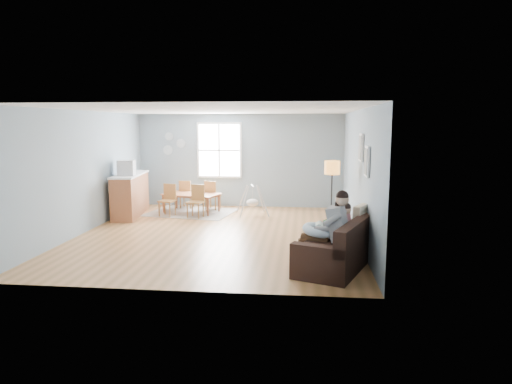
# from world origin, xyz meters

# --- Properties ---
(room) EXTENTS (8.40, 9.40, 3.90)m
(room) POSITION_xyz_m (0.00, 0.00, 2.42)
(room) COLOR #A26D39
(window) EXTENTS (1.32, 0.08, 1.62)m
(window) POSITION_xyz_m (-0.60, 3.46, 1.65)
(window) COLOR white
(window) RESTS_ON room
(pictures) EXTENTS (0.05, 1.34, 0.74)m
(pictures) POSITION_xyz_m (2.97, -1.05, 1.85)
(pictures) COLOR white
(pictures) RESTS_ON room
(wall_plates) EXTENTS (0.67, 0.02, 0.66)m
(wall_plates) POSITION_xyz_m (-2.00, 3.47, 1.83)
(wall_plates) COLOR #91A5AE
(wall_plates) RESTS_ON room
(sofa) EXTENTS (1.58, 2.25, 0.84)m
(sofa) POSITION_xyz_m (2.51, -2.05, 0.30)
(sofa) COLOR black
(sofa) RESTS_ON room
(green_throw) EXTENTS (1.18, 1.08, 0.04)m
(green_throw) POSITION_xyz_m (2.68, -1.38, 0.53)
(green_throw) COLOR #145926
(green_throw) RESTS_ON sofa
(beige_pillow) EXTENTS (0.33, 0.48, 0.47)m
(beige_pillow) POSITION_xyz_m (2.88, -1.62, 0.75)
(beige_pillow) COLOR beige
(beige_pillow) RESTS_ON sofa
(father) EXTENTS (1.00, 0.60, 1.35)m
(father) POSITION_xyz_m (2.28, -2.28, 0.72)
(father) COLOR gray
(father) RESTS_ON sofa
(nursing_pillow) EXTENTS (0.70, 0.68, 0.23)m
(nursing_pillow) POSITION_xyz_m (2.13, -2.22, 0.66)
(nursing_pillow) COLOR #CBE5FD
(nursing_pillow) RESTS_ON father
(infant) EXTENTS (0.15, 0.36, 0.13)m
(infant) POSITION_xyz_m (2.14, -2.19, 0.73)
(infant) COLOR silver
(infant) RESTS_ON nursing_pillow
(toddler) EXTENTS (0.59, 0.47, 0.87)m
(toddler) POSITION_xyz_m (2.51, -1.84, 0.72)
(toddler) COLOR white
(toddler) RESTS_ON sofa
(floor_lamp) EXTENTS (0.33, 0.33, 1.62)m
(floor_lamp) POSITION_xyz_m (2.47, 0.19, 1.34)
(floor_lamp) COLOR black
(floor_lamp) RESTS_ON room
(storage_cube) EXTENTS (0.54, 0.50, 0.50)m
(storage_cube) POSITION_xyz_m (2.67, -1.52, 0.25)
(storage_cube) COLOR white
(storage_cube) RESTS_ON room
(rug) EXTENTS (2.49, 2.05, 0.01)m
(rug) POSITION_xyz_m (-1.20, 2.35, 0.01)
(rug) COLOR gray
(rug) RESTS_ON room
(dining_table) EXTENTS (1.65, 1.18, 0.52)m
(dining_table) POSITION_xyz_m (-1.20, 2.35, 0.26)
(dining_table) COLOR brown
(dining_table) RESTS_ON rug
(chair_sw) EXTENTS (0.45, 0.45, 0.84)m
(chair_sw) POSITION_xyz_m (-1.69, 1.88, 0.47)
(chair_sw) COLOR olive
(chair_sw) RESTS_ON rug
(chair_se) EXTENTS (0.45, 0.45, 0.85)m
(chair_se) POSITION_xyz_m (-0.90, 1.74, 0.48)
(chair_se) COLOR olive
(chair_se) RESTS_ON rug
(chair_nw) EXTENTS (0.40, 0.40, 0.81)m
(chair_nw) POSITION_xyz_m (-1.49, 2.96, 0.45)
(chair_nw) COLOR olive
(chair_nw) RESTS_ON rug
(chair_ne) EXTENTS (0.46, 0.46, 0.83)m
(chair_ne) POSITION_xyz_m (-0.71, 2.83, 0.46)
(chair_ne) COLOR olive
(chair_ne) RESTS_ON rug
(counter) EXTENTS (0.83, 2.05, 1.11)m
(counter) POSITION_xyz_m (-2.70, 1.83, 0.56)
(counter) COLOR brown
(counter) RESTS_ON room
(monitor) EXTENTS (0.46, 0.45, 0.38)m
(monitor) POSITION_xyz_m (-2.64, 1.46, 1.31)
(monitor) COLOR #BBBBC0
(monitor) RESTS_ON counter
(baby_swing) EXTENTS (0.96, 0.97, 0.80)m
(baby_swing) POSITION_xyz_m (0.52, 2.17, 0.36)
(baby_swing) COLOR #BBBBC0
(baby_swing) RESTS_ON room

